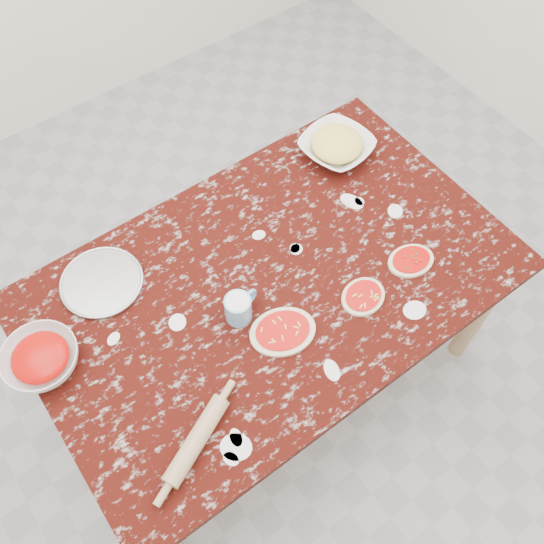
{
  "coord_description": "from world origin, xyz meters",
  "views": [
    {
      "loc": [
        -0.59,
        -0.81,
        2.44
      ],
      "look_at": [
        0.0,
        0.0,
        0.8
      ],
      "focal_mm": 38.99,
      "sensor_mm": 36.0,
      "label": 1
    }
  ],
  "objects_px": {
    "flour_mug": "(239,308)",
    "rolling_pin": "(196,440)",
    "pizza_tray": "(102,283)",
    "worktable": "(272,292)",
    "cheese_bowl": "(337,147)",
    "sauce_bowl": "(42,359)"
  },
  "relations": [
    {
      "from": "worktable",
      "to": "flour_mug",
      "type": "bearing_deg",
      "value": -164.26
    },
    {
      "from": "sauce_bowl",
      "to": "rolling_pin",
      "type": "bearing_deg",
      "value": -62.77
    },
    {
      "from": "worktable",
      "to": "cheese_bowl",
      "type": "height_order",
      "value": "cheese_bowl"
    },
    {
      "from": "sauce_bowl",
      "to": "rolling_pin",
      "type": "xyz_separation_m",
      "value": [
        0.25,
        -0.48,
        -0.01
      ]
    },
    {
      "from": "rolling_pin",
      "to": "pizza_tray",
      "type": "bearing_deg",
      "value": 87.47
    },
    {
      "from": "worktable",
      "to": "pizza_tray",
      "type": "bearing_deg",
      "value": 145.26
    },
    {
      "from": "pizza_tray",
      "to": "flour_mug",
      "type": "distance_m",
      "value": 0.48
    },
    {
      "from": "worktable",
      "to": "flour_mug",
      "type": "xyz_separation_m",
      "value": [
        -0.16,
        -0.05,
        0.13
      ]
    },
    {
      "from": "flour_mug",
      "to": "rolling_pin",
      "type": "xyz_separation_m",
      "value": [
        -0.33,
        -0.27,
        -0.02
      ]
    },
    {
      "from": "pizza_tray",
      "to": "flour_mug",
      "type": "height_order",
      "value": "flour_mug"
    },
    {
      "from": "cheese_bowl",
      "to": "flour_mug",
      "type": "distance_m",
      "value": 0.78
    },
    {
      "from": "sauce_bowl",
      "to": "cheese_bowl",
      "type": "xyz_separation_m",
      "value": [
        1.27,
        0.15,
        -0.0
      ]
    },
    {
      "from": "flour_mug",
      "to": "rolling_pin",
      "type": "bearing_deg",
      "value": -141.1
    },
    {
      "from": "flour_mug",
      "to": "cheese_bowl",
      "type": "bearing_deg",
      "value": 27.34
    },
    {
      "from": "rolling_pin",
      "to": "cheese_bowl",
      "type": "bearing_deg",
      "value": 31.4
    },
    {
      "from": "cheese_bowl",
      "to": "rolling_pin",
      "type": "bearing_deg",
      "value": -148.6
    },
    {
      "from": "flour_mug",
      "to": "rolling_pin",
      "type": "height_order",
      "value": "flour_mug"
    },
    {
      "from": "sauce_bowl",
      "to": "rolling_pin",
      "type": "relative_size",
      "value": 0.86
    },
    {
      "from": "worktable",
      "to": "cheese_bowl",
      "type": "bearing_deg",
      "value": 30.48
    },
    {
      "from": "worktable",
      "to": "flour_mug",
      "type": "distance_m",
      "value": 0.22
    },
    {
      "from": "worktable",
      "to": "flour_mug",
      "type": "relative_size",
      "value": 12.53
    },
    {
      "from": "pizza_tray",
      "to": "cheese_bowl",
      "type": "xyz_separation_m",
      "value": [
        1.0,
        -0.01,
        0.03
      ]
    }
  ]
}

